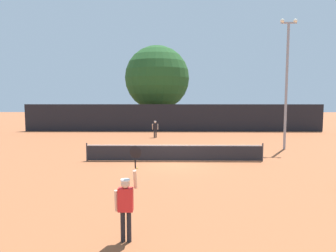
# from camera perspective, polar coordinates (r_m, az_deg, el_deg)

# --- Properties ---
(ground_plane) EXTENTS (120.00, 120.00, 0.00)m
(ground_plane) POSITION_cam_1_polar(r_m,az_deg,el_deg) (17.90, 1.21, -6.64)
(ground_plane) COLOR #9E5633
(tennis_net) EXTENTS (10.43, 0.08, 1.07)m
(tennis_net) POSITION_cam_1_polar(r_m,az_deg,el_deg) (17.81, 1.21, -5.02)
(tennis_net) COLOR #232328
(tennis_net) RESTS_ON ground
(perimeter_fence) EXTENTS (33.05, 0.12, 3.00)m
(perimeter_fence) POSITION_cam_1_polar(r_m,az_deg,el_deg) (33.40, 0.98, 1.56)
(perimeter_fence) COLOR black
(perimeter_fence) RESTS_ON ground
(player_serving) EXTENTS (0.67, 0.39, 2.50)m
(player_serving) POSITION_cam_1_polar(r_m,az_deg,el_deg) (8.04, -7.93, -13.77)
(player_serving) COLOR red
(player_serving) RESTS_ON ground
(player_receiving) EXTENTS (0.57, 0.23, 1.56)m
(player_receiving) POSITION_cam_1_polar(r_m,az_deg,el_deg) (28.21, -2.44, -0.29)
(player_receiving) COLOR black
(player_receiving) RESTS_ON ground
(tennis_ball) EXTENTS (0.07, 0.07, 0.07)m
(tennis_ball) POSITION_cam_1_polar(r_m,az_deg,el_deg) (16.09, -5.87, -7.92)
(tennis_ball) COLOR #CCE033
(tennis_ball) RESTS_ON ground
(light_pole) EXTENTS (1.18, 0.28, 9.22)m
(light_pole) POSITION_cam_1_polar(r_m,az_deg,el_deg) (23.27, 21.54, 8.60)
(light_pole) COLOR gray
(light_pole) RESTS_ON ground
(large_tree) EXTENTS (8.19, 8.19, 10.32)m
(large_tree) POSITION_cam_1_polar(r_m,az_deg,el_deg) (39.01, -2.08, 9.03)
(large_tree) COLOR brown
(large_tree) RESTS_ON ground
(parked_car_near) EXTENTS (2.07, 4.28, 1.69)m
(parked_car_near) POSITION_cam_1_polar(r_m,az_deg,el_deg) (39.89, 3.71, 1.13)
(parked_car_near) COLOR navy
(parked_car_near) RESTS_ON ground
(parked_car_mid) EXTENTS (2.33, 4.38, 1.69)m
(parked_car_mid) POSITION_cam_1_polar(r_m,az_deg,el_deg) (39.70, 9.94, 1.04)
(parked_car_mid) COLOR white
(parked_car_mid) RESTS_ON ground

